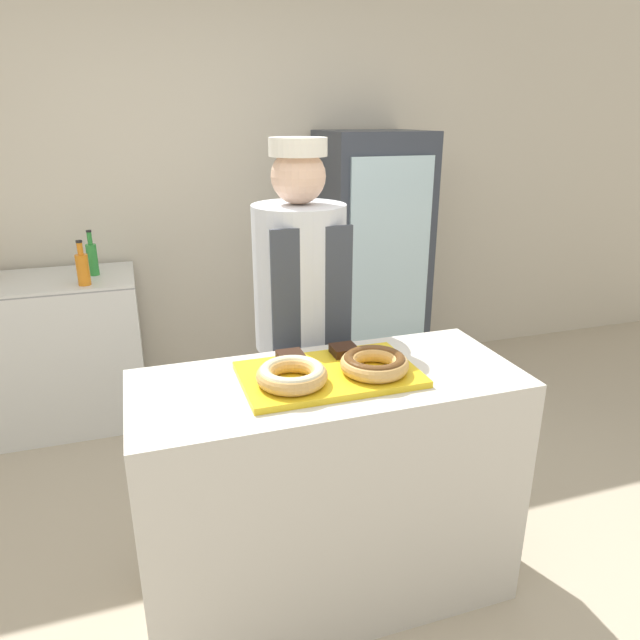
% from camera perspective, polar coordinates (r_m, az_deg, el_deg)
% --- Properties ---
extents(ground_plane, '(14.00, 14.00, 0.00)m').
position_cam_1_polar(ground_plane, '(2.55, 0.77, -25.07)').
color(ground_plane, '#B7A88E').
extents(wall_back, '(8.00, 0.06, 2.70)m').
position_cam_1_polar(wall_back, '(3.91, -9.56, 12.88)').
color(wall_back, beige).
rests_on(wall_back, ground_plane).
extents(display_counter, '(1.37, 0.58, 0.93)m').
position_cam_1_polar(display_counter, '(2.25, 0.83, -16.58)').
color(display_counter, beige).
rests_on(display_counter, ground_plane).
extents(serving_tray, '(0.61, 0.38, 0.02)m').
position_cam_1_polar(serving_tray, '(2.00, 0.90, -5.45)').
color(serving_tray, yellow).
rests_on(serving_tray, display_counter).
extents(donut_light_glaze, '(0.24, 0.24, 0.06)m').
position_cam_1_polar(donut_light_glaze, '(1.90, -2.82, -5.42)').
color(donut_light_glaze, tan).
rests_on(donut_light_glaze, serving_tray).
extents(donut_chocolate_glaze, '(0.24, 0.24, 0.06)m').
position_cam_1_polar(donut_chocolate_glaze, '(1.99, 5.46, -4.27)').
color(donut_chocolate_glaze, tan).
rests_on(donut_chocolate_glaze, serving_tray).
extents(brownie_back_left, '(0.09, 0.09, 0.03)m').
position_cam_1_polar(brownie_back_left, '(2.07, -2.95, -3.71)').
color(brownie_back_left, black).
rests_on(brownie_back_left, serving_tray).
extents(brownie_back_right, '(0.09, 0.09, 0.03)m').
position_cam_1_polar(brownie_back_right, '(2.13, 2.42, -3.02)').
color(brownie_back_right, black).
rests_on(brownie_back_right, serving_tray).
extents(baker_person, '(0.40, 0.40, 1.72)m').
position_cam_1_polar(baker_person, '(2.53, -1.95, -1.00)').
color(baker_person, '#4C4C51').
rests_on(baker_person, ground_plane).
extents(beverage_fridge, '(0.66, 0.61, 1.71)m').
position_cam_1_polar(beverage_fridge, '(3.91, 5.07, 5.71)').
color(beverage_fridge, '#333842').
rests_on(beverage_fridge, ground_plane).
extents(chest_freezer, '(0.93, 0.59, 0.92)m').
position_cam_1_polar(chest_freezer, '(3.76, -24.47, -2.91)').
color(chest_freezer, silver).
rests_on(chest_freezer, ground_plane).
extents(bottle_green, '(0.06, 0.06, 0.26)m').
position_cam_1_polar(bottle_green, '(3.58, -21.82, 5.79)').
color(bottle_green, '#2D8C38').
rests_on(bottle_green, chest_freezer).
extents(bottle_orange, '(0.07, 0.07, 0.25)m').
position_cam_1_polar(bottle_orange, '(3.39, -22.64, 4.83)').
color(bottle_orange, orange).
rests_on(bottle_orange, chest_freezer).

